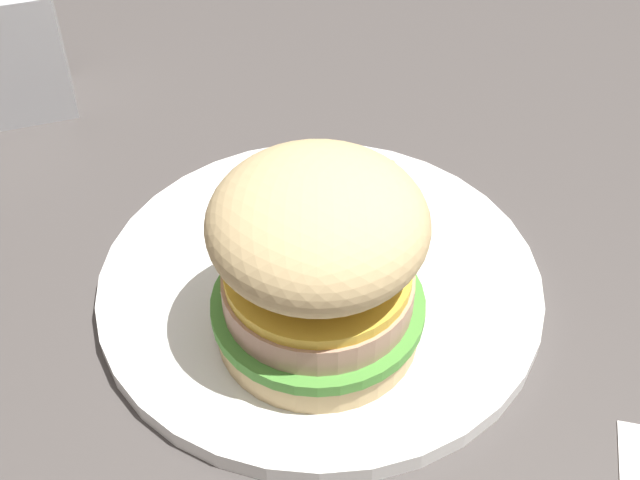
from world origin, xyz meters
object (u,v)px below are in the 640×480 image
at_px(fries_pile, 344,213).
at_px(plate, 320,283).
at_px(napkin_dispenser, 0,51).
at_px(sandwich, 318,259).

bearing_deg(fries_pile, plate, -16.66).
distance_m(plate, napkin_dispenser, 0.31).
distance_m(plate, sandwich, 0.08).
height_order(sandwich, napkin_dispenser, sandwich).
xyz_separation_m(sandwich, napkin_dispenser, (-0.24, -0.24, -0.02)).
relative_size(plate, napkin_dispenser, 2.68).
xyz_separation_m(plate, sandwich, (0.04, -0.00, 0.06)).
bearing_deg(sandwich, plate, 178.67).
height_order(plate, sandwich, sandwich).
bearing_deg(plate, sandwich, -1.33).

